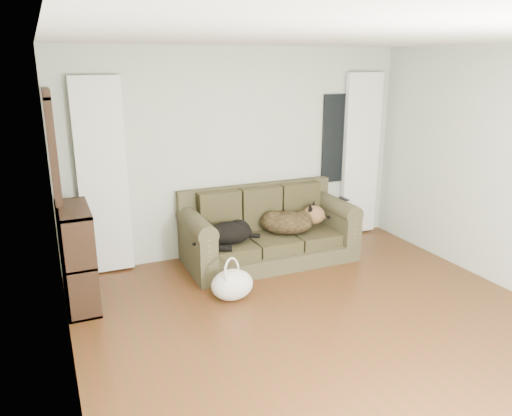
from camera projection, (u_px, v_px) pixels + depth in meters
name	position (u px, v px, depth m)	size (l,w,h in m)	color
floor	(343.00, 341.00, 4.50)	(5.00, 5.00, 0.00)	#4A2D13
ceiling	(360.00, 37.00, 3.76)	(5.00, 5.00, 0.00)	white
wall_back	(239.00, 153.00, 6.32)	(4.50, 0.04, 2.60)	#B0BEA7
wall_left	(61.00, 240.00, 3.27)	(0.04, 5.00, 2.60)	#B0BEA7
curtain_left	(103.00, 178.00, 5.65)	(0.55, 0.08, 2.25)	white
curtain_right	(361.00, 155.00, 6.99)	(0.55, 0.08, 2.25)	white
window_pane	(338.00, 138.00, 6.82)	(0.50, 0.03, 1.20)	black
door_casing	(58.00, 199.00, 5.16)	(0.07, 0.60, 2.10)	black
sofa	(270.00, 227.00, 6.18)	(2.09, 0.90, 0.85)	#424027
dog_black_lab	(225.00, 233.00, 5.85)	(0.61, 0.42, 0.26)	black
dog_shepherd	(290.00, 222.00, 6.24)	(0.68, 0.48, 0.30)	black
tv_remote	(344.00, 199.00, 6.37)	(0.05, 0.19, 0.02)	black
tote_bag	(232.00, 285.00, 5.24)	(0.45, 0.35, 0.33)	white
bookshelf	(78.00, 258.00, 5.05)	(0.31, 0.83, 1.04)	black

